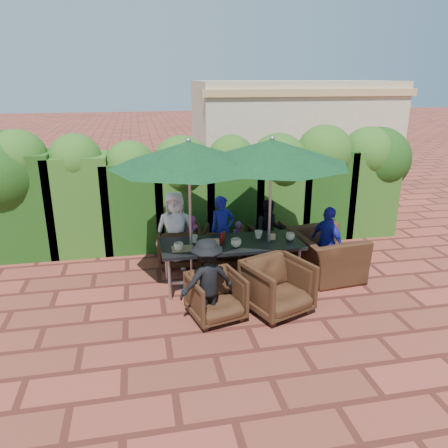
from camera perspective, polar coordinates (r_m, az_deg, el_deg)
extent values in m
plane|color=brown|center=(7.19, 0.87, -8.71)|extent=(80.00, 80.00, 0.00)
cube|color=black|center=(7.11, 0.97, -2.63)|extent=(2.29, 0.90, 0.05)
cube|color=gray|center=(7.35, 0.95, -7.03)|extent=(2.09, 0.05, 0.05)
cylinder|color=gray|center=(6.81, -7.11, -7.23)|extent=(0.05, 0.05, 0.70)
cylinder|color=gray|center=(7.45, -7.54, -4.91)|extent=(0.05, 0.05, 0.70)
cylinder|color=gray|center=(7.23, 9.72, -5.76)|extent=(0.05, 0.05, 0.70)
cylinder|color=gray|center=(7.83, 7.93, -3.70)|extent=(0.05, 0.05, 0.70)
cylinder|color=gray|center=(7.28, -4.18, -8.27)|extent=(0.44, 0.44, 0.03)
cylinder|color=gray|center=(6.83, -4.41, 0.63)|extent=(0.04, 0.04, 2.40)
cone|color=black|center=(6.59, -4.63, 9.10)|extent=(2.40, 2.40, 0.38)
sphere|color=gray|center=(6.56, -4.68, 10.83)|extent=(0.08, 0.08, 0.08)
cylinder|color=gray|center=(7.49, 5.67, -7.50)|extent=(0.44, 0.44, 0.03)
cylinder|color=gray|center=(7.05, 5.98, 1.18)|extent=(0.04, 0.04, 2.40)
cone|color=black|center=(6.82, 6.27, 9.38)|extent=(2.44, 2.44, 0.38)
sphere|color=gray|center=(6.79, 6.33, 11.05)|extent=(0.08, 0.08, 0.08)
imported|color=black|center=(8.07, -5.83, -2.60)|extent=(0.83, 0.78, 0.79)
imported|color=black|center=(8.11, -0.10, -2.57)|extent=(0.90, 0.87, 0.74)
imported|color=black|center=(8.33, 6.08, -2.21)|extent=(0.77, 0.73, 0.71)
imported|color=black|center=(6.29, -1.07, -9.19)|extent=(0.86, 0.82, 0.74)
imported|color=black|center=(6.48, 7.01, -7.81)|extent=(1.07, 1.04, 0.87)
imported|color=black|center=(7.72, 13.16, -3.03)|extent=(0.89, 1.26, 1.04)
imported|color=white|center=(7.85, -6.38, -0.80)|extent=(0.75, 0.52, 1.41)
imported|color=#1D209D|center=(7.99, -0.23, -0.84)|extent=(0.52, 0.45, 1.28)
imported|color=black|center=(8.20, 5.93, -0.83)|extent=(0.60, 0.42, 1.17)
imported|color=black|center=(6.13, -2.21, -7.39)|extent=(0.85, 0.54, 1.23)
imported|color=#1D209D|center=(7.62, 13.38, -2.42)|extent=(0.59, 0.82, 1.26)
imported|color=#D44A9A|center=(8.07, -4.12, -2.05)|extent=(0.39, 0.35, 0.92)
imported|color=#96479A|center=(8.23, 1.88, -2.22)|extent=(0.33, 0.30, 0.75)
imported|color=#258A45|center=(11.02, 5.12, 5.73)|extent=(1.64, 0.68, 1.71)
imported|color=#D44A9A|center=(11.65, 7.49, 6.65)|extent=(0.96, 0.68, 1.83)
imported|color=gray|center=(11.74, 11.72, 6.26)|extent=(1.20, 0.77, 1.73)
imported|color=beige|center=(6.81, -5.96, -2.95)|extent=(0.15, 0.15, 0.12)
imported|color=beige|center=(7.11, -3.95, -1.95)|extent=(0.13, 0.13, 0.12)
imported|color=beige|center=(6.91, 1.58, -2.48)|extent=(0.17, 0.17, 0.13)
imported|color=beige|center=(7.30, 4.52, -1.37)|extent=(0.14, 0.14, 0.13)
imported|color=beige|center=(7.28, 8.63, -1.62)|extent=(0.15, 0.15, 0.12)
cylinder|color=#B20C0A|center=(7.05, -0.28, -1.86)|extent=(0.04, 0.04, 0.17)
cylinder|color=#4C230C|center=(7.14, 0.01, -1.61)|extent=(0.04, 0.04, 0.17)
cube|color=olive|center=(6.86, -5.38, -3.22)|extent=(0.35, 0.25, 0.02)
cube|color=tan|center=(7.00, -1.13, -2.34)|extent=(0.12, 0.06, 0.10)
cube|color=tan|center=(7.26, 6.21, -1.66)|extent=(0.12, 0.06, 0.10)
cube|color=black|center=(9.10, -24.51, 2.26)|extent=(1.15, 0.95, 2.00)
sphere|color=black|center=(8.92, -25.29, 7.79)|extent=(1.06, 1.06, 1.06)
cube|color=black|center=(8.93, -18.25, 2.47)|extent=(1.15, 0.95, 1.92)
sphere|color=black|center=(8.75, -18.82, 7.89)|extent=(1.00, 1.00, 1.00)
cube|color=black|center=(8.88, -11.79, 2.43)|extent=(1.15, 0.95, 1.77)
sphere|color=black|center=(8.70, -12.14, 7.41)|extent=(0.99, 0.99, 0.99)
cube|color=black|center=(8.93, -5.36, 2.66)|extent=(1.15, 0.95, 1.72)
sphere|color=black|center=(8.75, -5.51, 7.45)|extent=(1.23, 1.23, 1.23)
cube|color=black|center=(9.06, 0.94, 3.42)|extent=(1.15, 0.95, 1.85)
sphere|color=black|center=(8.88, 0.96, 8.57)|extent=(0.95, 0.95, 0.95)
cube|color=black|center=(9.33, 6.95, 3.33)|extent=(1.15, 0.95, 1.72)
sphere|color=black|center=(9.16, 7.14, 7.94)|extent=(1.22, 1.22, 1.22)
cube|color=black|center=(9.67, 12.63, 4.03)|extent=(1.15, 0.95, 1.88)
sphere|color=black|center=(9.50, 12.99, 8.94)|extent=(1.20, 1.20, 1.20)
cube|color=black|center=(10.11, 17.84, 4.13)|extent=(1.15, 0.95, 1.85)
sphere|color=black|center=(9.95, 18.31, 8.74)|extent=(1.14, 1.14, 1.14)
sphere|color=black|center=(9.14, -26.72, 5.91)|extent=(1.60, 1.60, 1.60)
sphere|color=black|center=(10.21, 19.44, 7.98)|extent=(1.40, 1.40, 1.40)
cube|color=beige|center=(14.21, 8.96, 11.53)|extent=(6.00, 3.00, 3.20)
cube|color=tan|center=(12.76, 11.56, 16.47)|extent=(6.20, 0.25, 0.20)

